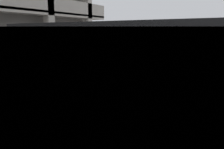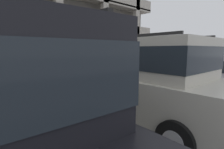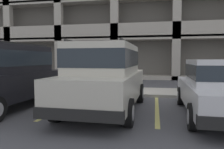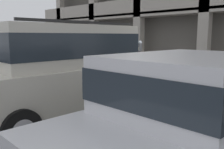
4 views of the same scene
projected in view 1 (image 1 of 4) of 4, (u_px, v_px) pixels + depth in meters
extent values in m
cube|color=#4C4C51|center=(70.00, 115.00, 5.30)|extent=(80.00, 80.00, 0.10)
cube|color=#ADA89E|center=(33.00, 103.00, 5.90)|extent=(40.00, 2.20, 0.12)
cube|color=#606060|center=(32.00, 100.00, 5.89)|extent=(0.03, 2.16, 0.00)
cube|color=#606060|center=(107.00, 75.00, 9.31)|extent=(0.03, 2.16, 0.00)
cube|color=#606060|center=(142.00, 63.00, 12.73)|extent=(0.03, 2.16, 0.00)
cube|color=#DBD16B|center=(146.00, 105.00, 5.89)|extent=(0.12, 4.80, 0.01)
cube|color=#DBD16B|center=(174.00, 83.00, 8.43)|extent=(0.12, 4.80, 0.01)
cube|color=#DBD16B|center=(188.00, 71.00, 10.97)|extent=(0.12, 4.80, 0.01)
cube|color=beige|center=(164.00, 99.00, 4.02)|extent=(1.94, 4.74, 0.80)
cube|color=beige|center=(169.00, 55.00, 3.83)|extent=(1.68, 2.95, 0.84)
cube|color=#232B33|center=(169.00, 54.00, 3.83)|extent=(1.71, 2.97, 0.46)
cube|color=black|center=(69.00, 95.00, 5.23)|extent=(1.88, 0.20, 0.24)
cube|color=silver|center=(82.00, 76.00, 5.66)|extent=(0.24, 0.04, 0.14)
cube|color=silver|center=(49.00, 86.00, 4.70)|extent=(0.24, 0.04, 0.14)
cylinder|color=black|center=(118.00, 96.00, 5.59)|extent=(0.21, 0.66, 0.66)
cylinder|color=#B2B2B7|center=(118.00, 96.00, 5.59)|extent=(0.23, 0.37, 0.36)
cylinder|color=black|center=(71.00, 120.00, 4.06)|extent=(0.21, 0.66, 0.66)
cylinder|color=#B2B2B7|center=(71.00, 120.00, 4.06)|extent=(0.23, 0.37, 0.36)
cube|color=black|center=(180.00, 29.00, 4.32)|extent=(0.11, 2.62, 0.05)
cube|color=black|center=(157.00, 28.00, 3.16)|extent=(0.11, 2.62, 0.05)
cube|color=black|center=(48.00, 126.00, 0.98)|extent=(1.79, 3.01, 0.84)
cube|color=#232B33|center=(48.00, 121.00, 0.97)|extent=(1.82, 3.03, 0.46)
cube|color=black|center=(125.00, 24.00, 1.45)|extent=(0.21, 2.62, 0.05)
cube|color=silver|center=(196.00, 77.00, 6.64)|extent=(1.78, 4.43, 0.60)
cube|color=silver|center=(209.00, 57.00, 6.37)|extent=(1.53, 2.01, 0.64)
cube|color=#232B33|center=(209.00, 56.00, 6.37)|extent=(1.56, 2.03, 0.35)
cube|color=black|center=(132.00, 75.00, 7.75)|extent=(1.74, 0.19, 0.24)
cube|color=silver|center=(137.00, 66.00, 8.17)|extent=(0.24, 0.03, 0.14)
cube|color=silver|center=(124.00, 71.00, 7.28)|extent=(0.24, 0.03, 0.14)
cylinder|color=black|center=(161.00, 77.00, 8.08)|extent=(0.17, 0.60, 0.60)
cylinder|color=#B2B2B7|center=(161.00, 77.00, 8.08)|extent=(0.19, 0.33, 0.33)
cylinder|color=black|center=(144.00, 86.00, 6.67)|extent=(0.17, 0.60, 0.60)
cylinder|color=#B2B2B7|center=(144.00, 86.00, 6.67)|extent=(0.19, 0.33, 0.33)
cube|color=#5B665B|center=(198.00, 63.00, 9.36)|extent=(2.04, 4.52, 0.60)
cube|color=#5B665B|center=(207.00, 49.00, 9.11)|extent=(1.65, 2.09, 0.64)
cube|color=#232B33|center=(207.00, 49.00, 9.11)|extent=(1.67, 2.12, 0.35)
cube|color=black|center=(149.00, 64.00, 10.28)|extent=(1.74, 0.29, 0.24)
cube|color=silver|center=(151.00, 58.00, 10.72)|extent=(0.24, 0.05, 0.14)
cube|color=silver|center=(145.00, 60.00, 9.79)|extent=(0.24, 0.05, 0.14)
cylinder|color=black|center=(169.00, 65.00, 10.72)|extent=(0.21, 0.61, 0.60)
cylinder|color=#B2B2B7|center=(169.00, 65.00, 10.72)|extent=(0.21, 0.34, 0.33)
cylinder|color=black|center=(162.00, 71.00, 9.24)|extent=(0.21, 0.61, 0.60)
cylinder|color=#B2B2B7|center=(162.00, 71.00, 9.24)|extent=(0.21, 0.34, 0.33)
cylinder|color=#47474C|center=(50.00, 86.00, 5.11)|extent=(0.07, 0.07, 1.14)
cube|color=#47474C|center=(49.00, 61.00, 4.99)|extent=(0.28, 0.06, 0.06)
cube|color=#515459|center=(45.00, 55.00, 4.88)|extent=(0.15, 0.11, 0.22)
cylinder|color=#9EA8B2|center=(45.00, 50.00, 4.86)|extent=(0.15, 0.11, 0.15)
cube|color=#B7B293|center=(47.00, 57.00, 4.86)|extent=(0.08, 0.01, 0.08)
cube|color=#515459|center=(52.00, 54.00, 5.05)|extent=(0.15, 0.11, 0.22)
cylinder|color=#9EA8B2|center=(52.00, 50.00, 5.03)|extent=(0.15, 0.11, 0.15)
cube|color=#B7B293|center=(54.00, 56.00, 5.03)|extent=(0.08, 0.01, 0.08)
cylinder|color=#47474C|center=(144.00, 59.00, 10.18)|extent=(0.07, 0.07, 1.12)
cube|color=#424447|center=(144.00, 43.00, 10.04)|extent=(0.15, 0.11, 0.22)
cylinder|color=#9EA8B2|center=(144.00, 41.00, 10.02)|extent=(0.15, 0.11, 0.15)
cube|color=#B7B293|center=(145.00, 44.00, 10.02)|extent=(0.08, 0.01, 0.08)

